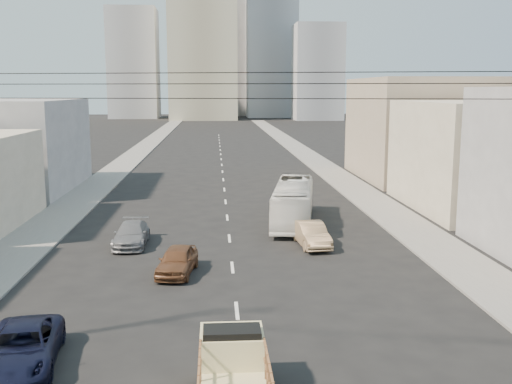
{
  "coord_description": "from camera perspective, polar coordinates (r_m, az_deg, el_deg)",
  "views": [
    {
      "loc": [
        -0.82,
        -15.11,
        8.83
      ],
      "look_at": [
        1.34,
        16.04,
        3.5
      ],
      "focal_mm": 42.0,
      "sensor_mm": 36.0,
      "label": 1
    }
  ],
  "objects": [
    {
      "name": "high_rise_tower",
      "position": [
        186.34,
        -5.12,
        16.17
      ],
      "size": [
        20.0,
        20.0,
        60.0
      ],
      "primitive_type": "cube",
      "color": "tan",
      "rests_on": "ground"
    },
    {
      "name": "sedan_brown",
      "position": [
        29.45,
        -7.51,
        -6.48
      ],
      "size": [
        2.17,
        4.15,
        1.35
      ],
      "primitive_type": "imported",
      "rotation": [
        0.0,
        0.0,
        -0.15
      ],
      "color": "brown",
      "rests_on": "ground"
    },
    {
      "name": "city_bus",
      "position": [
        40.04,
        3.58,
        -1.0
      ],
      "size": [
        4.13,
        10.44,
        2.83
      ],
      "primitive_type": "imported",
      "rotation": [
        0.0,
        0.0,
        -0.18
      ],
      "color": "silver",
      "rests_on": "ground"
    },
    {
      "name": "navy_pickup",
      "position": [
        21.23,
        -21.38,
        -13.64
      ],
      "size": [
        2.73,
        4.98,
        1.32
      ],
      "primitive_type": "imported",
      "rotation": [
        0.0,
        0.0,
        0.12
      ],
      "color": "black",
      "rests_on": "ground"
    },
    {
      "name": "flatbed_pickup",
      "position": [
        17.64,
        -2.2,
        -16.33
      ],
      "size": [
        1.95,
        4.41,
        1.9
      ],
      "color": "beige",
      "rests_on": "ground"
    },
    {
      "name": "midrise_nw",
      "position": [
        196.89,
        -11.55,
        11.87
      ],
      "size": [
        15.0,
        15.0,
        34.0
      ],
      "primitive_type": "cube",
      "color": "#93959B",
      "rests_on": "ground"
    },
    {
      "name": "bldg_right_far",
      "position": [
        62.78,
        15.5,
        5.84
      ],
      "size": [
        12.0,
        16.0,
        10.0
      ],
      "primitive_type": "cube",
      "color": "gray",
      "rests_on": "ground"
    },
    {
      "name": "sedan_tan",
      "position": [
        34.45,
        5.29,
        -4.03
      ],
      "size": [
        1.85,
        4.28,
        1.37
      ],
      "primitive_type": "imported",
      "rotation": [
        0.0,
        0.0,
        0.1
      ],
      "color": "#977A58",
      "rests_on": "ground"
    },
    {
      "name": "lane_dashes",
      "position": [
        68.68,
        -3.25,
        2.29
      ],
      "size": [
        0.15,
        104.0,
        0.01
      ],
      "color": "silver",
      "rests_on": "ground"
    },
    {
      "name": "midrise_ne",
      "position": [
        201.3,
        1.45,
        12.87
      ],
      "size": [
        16.0,
        16.0,
        40.0
      ],
      "primitive_type": "cube",
      "color": "#93959B",
      "rests_on": "ground"
    },
    {
      "name": "overhead_wires",
      "position": [
        16.63,
        -1.16,
        10.16
      ],
      "size": [
        23.01,
        5.02,
        0.72
      ],
      "color": "black",
      "rests_on": "ground"
    },
    {
      "name": "bldg_right_mid",
      "position": [
        47.9,
        21.2,
        3.24
      ],
      "size": [
        11.0,
        14.0,
        8.0
      ],
      "primitive_type": "cube",
      "color": "#B4A991",
      "rests_on": "ground"
    },
    {
      "name": "sedan_grey",
      "position": [
        35.19,
        -11.79,
        -3.97
      ],
      "size": [
        1.82,
        4.47,
        1.29
      ],
      "primitive_type": "imported",
      "rotation": [
        0.0,
        0.0,
        -0.0
      ],
      "color": "slate",
      "rests_on": "ground"
    },
    {
      "name": "sidewalk_right",
      "position": [
        86.47,
        4.43,
        3.84
      ],
      "size": [
        3.5,
        180.0,
        0.12
      ],
      "primitive_type": "cube",
      "color": "slate",
      "rests_on": "ground"
    },
    {
      "name": "bldg_left_far",
      "position": [
        57.44,
        -22.98,
        4.1
      ],
      "size": [
        12.0,
        16.0,
        8.0
      ],
      "primitive_type": "cube",
      "color": "gray",
      "rests_on": "ground"
    },
    {
      "name": "sidewalk_left",
      "position": [
        86.25,
        -11.24,
        3.67
      ],
      "size": [
        3.5,
        180.0,
        0.12
      ],
      "primitive_type": "cube",
      "color": "slate",
      "rests_on": "ground"
    },
    {
      "name": "midrise_east",
      "position": [
        182.8,
        5.86,
        11.26
      ],
      "size": [
        14.0,
        14.0,
        28.0
      ],
      "primitive_type": "cube",
      "color": "#93959B",
      "rests_on": "ground"
    },
    {
      "name": "midrise_back",
      "position": [
        215.62,
        -2.2,
        13.18
      ],
      "size": [
        18.0,
        18.0,
        44.0
      ],
      "primitive_type": "cube",
      "color": "gray",
      "rests_on": "ground"
    }
  ]
}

